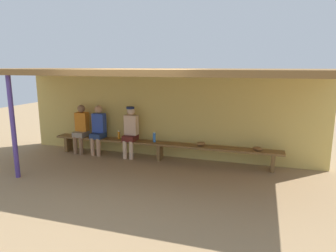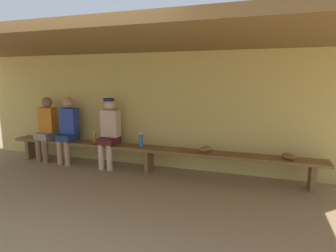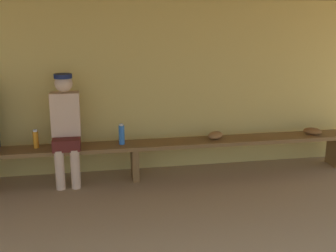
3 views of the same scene
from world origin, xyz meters
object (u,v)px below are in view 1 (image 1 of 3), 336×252
baseball_glove_worn (257,149)px  water_bottle_green (119,135)px  support_post (13,128)px  water_bottle_blue (154,137)px  player_leftmost (98,128)px  baseball_glove_tan (201,144)px  player_with_sunglasses (81,127)px  player_in_blue (131,130)px  bench (160,145)px

baseball_glove_worn → water_bottle_green: bearing=-141.1°
water_bottle_green → baseball_glove_worn: size_ratio=0.94×
support_post → water_bottle_blue: bearing=41.4°
player_leftmost → baseball_glove_tan: 2.84m
support_post → baseball_glove_worn: bearing=23.0°
water_bottle_green → baseball_glove_worn: water_bottle_green is taller
player_with_sunglasses → player_leftmost: 0.54m
player_in_blue → baseball_glove_tan: 1.89m
player_leftmost → player_in_blue: (0.96, 0.00, 0.02)m
player_leftmost → water_bottle_green: (0.59, 0.04, -0.16)m
player_with_sunglasses → baseball_glove_worn: (4.70, -0.01, -0.22)m
support_post → player_with_sunglasses: support_post is taller
bench → player_with_sunglasses: size_ratio=4.49×
player_leftmost → baseball_glove_tan: (2.83, 0.03, -0.22)m
support_post → player_with_sunglasses: size_ratio=1.65×
water_bottle_green → player_in_blue: bearing=-6.2°
baseball_glove_worn → baseball_glove_tan: (-1.34, 0.04, 0.00)m
player_in_blue → baseball_glove_tan: size_ratio=5.60×
bench → player_with_sunglasses: 2.33m
player_leftmost → baseball_glove_tan: bearing=0.7°
water_bottle_blue → baseball_glove_worn: water_bottle_blue is taller
water_bottle_blue → baseball_glove_worn: (2.55, -0.02, -0.08)m
player_with_sunglasses → player_in_blue: bearing=0.0°
player_with_sunglasses → water_bottle_blue: player_with_sunglasses is taller
player_in_blue → water_bottle_blue: bearing=0.5°
water_bottle_green → bench: bearing=-2.1°
player_with_sunglasses → baseball_glove_worn: size_ratio=5.56×
support_post → player_with_sunglasses: 2.15m
water_bottle_blue → baseball_glove_tan: (1.21, 0.03, -0.08)m
player_in_blue → baseball_glove_tan: bearing=1.0°
water_bottle_blue → water_bottle_green: 1.02m
player_leftmost → water_bottle_blue: bearing=0.2°
player_leftmost → water_bottle_blue: player_leftmost is taller
water_bottle_green → baseball_glove_tan: size_ratio=0.94×
bench → player_in_blue: size_ratio=4.46×
bench → water_bottle_green: water_bottle_green is taller
bench → water_bottle_green: (-1.18, 0.04, 0.18)m
player_in_blue → baseball_glove_worn: size_ratio=5.60×
baseball_glove_tan → support_post: bearing=166.9°
player_leftmost → player_in_blue: player_in_blue is taller
baseball_glove_worn → player_leftmost: bearing=-140.4°
player_in_blue → baseball_glove_tan: (1.87, 0.03, -0.24)m
bench → baseball_glove_worn: 2.40m
player_with_sunglasses → player_in_blue: player_in_blue is taller
baseball_glove_worn → water_bottle_blue: bearing=-140.6°
player_in_blue → baseball_glove_worn: 3.22m
player_with_sunglasses → player_leftmost: same height
player_in_blue → water_bottle_blue: size_ratio=5.17×
player_with_sunglasses → water_bottle_green: 1.14m
player_leftmost → player_in_blue: bearing=0.0°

